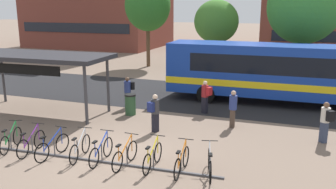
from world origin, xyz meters
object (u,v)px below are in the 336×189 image
parked_bicycle_orange_5 (125,155)px  parked_bicycle_silver_8 (210,164)px  parked_bicycle_green_0 (11,140)px  parked_bicycle_orange_7 (182,162)px  city_bus (278,71)px  commuter_navy_pack_3 (155,111)px  street_tree_1 (216,22)px  parked_bicycle_blue_4 (101,151)px  trash_bin (130,104)px  commuter_black_pack_0 (233,106)px  commuter_red_pack_4 (206,95)px  parked_bicycle_purple_1 (31,143)px  street_tree_2 (148,5)px  parked_bicycle_silver_3 (80,148)px  parked_bicycle_blue_2 (52,147)px  commuter_black_pack_1 (128,90)px  street_tree_0 (304,7)px  commuter_black_pack_2 (326,120)px  transit_shelter (37,58)px  parked_bicycle_yellow_6 (153,157)px

parked_bicycle_orange_5 → parked_bicycle_silver_8: size_ratio=1.03×
parked_bicycle_green_0 → parked_bicycle_orange_7: same height
parked_bicycle_green_0 → city_bus: bearing=-57.9°
city_bus → parked_bicycle_orange_7: bearing=76.1°
commuter_navy_pack_3 → street_tree_1: size_ratio=0.29×
parked_bicycle_blue_4 → trash_bin: bearing=12.8°
commuter_black_pack_0 → commuter_red_pack_4: 2.32m
parked_bicycle_purple_1 → street_tree_1: bearing=-13.8°
street_tree_1 → street_tree_2: (-6.08, 0.56, 1.24)m
parked_bicycle_silver_3 → parked_bicycle_blue_4: (0.84, -0.00, 0.00)m
parked_bicycle_blue_2 → street_tree_1: size_ratio=0.30×
commuter_black_pack_1 → parked_bicycle_silver_8: bearing=82.7°
street_tree_1 → commuter_black_pack_0: bearing=-74.0°
parked_bicycle_silver_3 → trash_bin: trash_bin is taller
street_tree_0 → trash_bin: bearing=-126.7°
parked_bicycle_green_0 → parked_bicycle_orange_5: size_ratio=0.96×
parked_bicycle_green_0 → parked_bicycle_orange_5: bearing=-105.2°
commuter_red_pack_4 → street_tree_1: street_tree_1 is taller
commuter_black_pack_2 → trash_bin: bearing=45.9°
commuter_black_pack_0 → street_tree_2: street_tree_2 is taller
transit_shelter → street_tree_2: size_ratio=0.99×
parked_bicycle_blue_2 → parked_bicycle_orange_7: bearing=-80.1°
parked_bicycle_blue_4 → street_tree_0: 17.43m
commuter_black_pack_0 → street_tree_1: 14.13m
parked_bicycle_green_0 → parked_bicycle_purple_1: bearing=-109.0°
trash_bin → street_tree_1: (1.23, 13.11, 3.45)m
city_bus → street_tree_1: street_tree_1 is taller
parked_bicycle_yellow_6 → commuter_black_pack_0: bearing=-20.1°
parked_bicycle_orange_7 → commuter_red_pack_4: 6.80m
parked_bicycle_purple_1 → commuter_black_pack_0: 8.33m
city_bus → transit_shelter: size_ratio=1.65×
parked_bicycle_blue_4 → transit_shelter: bearing=51.5°
commuter_black_pack_1 → street_tree_0: bearing=177.2°
parked_bicycle_green_0 → parked_bicycle_purple_1: same height
parked_bicycle_silver_8 → transit_shelter: 10.70m
commuter_black_pack_2 → street_tree_2: bearing=4.4°
transit_shelter → street_tree_2: street_tree_2 is taller
parked_bicycle_silver_8 → commuter_red_pack_4: size_ratio=1.02×
parked_bicycle_orange_5 → street_tree_2: size_ratio=0.23×
parked_bicycle_blue_2 → parked_bicycle_silver_3: (0.98, 0.23, 0.00)m
transit_shelter → parked_bicycle_purple_1: bearing=-57.0°
commuter_black_pack_1 → commuter_red_pack_4: (4.03, 0.39, -0.00)m
commuter_black_pack_2 → commuter_navy_pack_3: 6.76m
street_tree_2 → street_tree_0: bearing=-15.4°
transit_shelter → trash_bin: size_ratio=7.10×
parked_bicycle_green_0 → commuter_black_pack_1: commuter_black_pack_1 is taller
parked_bicycle_blue_2 → parked_bicycle_silver_8: 5.56m
commuter_navy_pack_3 → parked_bicycle_blue_2: bearing=168.4°
parked_bicycle_purple_1 → commuter_black_pack_1: (0.63, 6.66, 0.56)m
city_bus → trash_bin: bearing=34.1°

